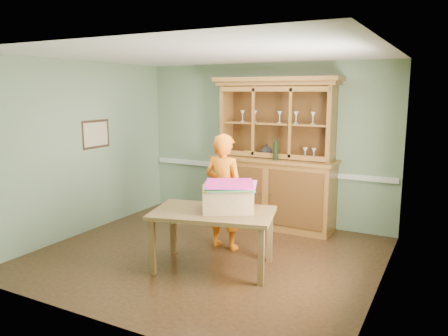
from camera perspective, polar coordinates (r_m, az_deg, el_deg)
The scene contains 14 objects.
floor at distance 6.15m, azimuth -2.27°, elevation -11.34°, with size 4.50×4.50×0.00m, color #432B15.
ceiling at distance 5.74m, azimuth -2.46°, elevation 14.63°, with size 4.50×4.50×0.00m, color white.
wall_back at distance 7.57m, azimuth 5.31°, elevation 3.25°, with size 4.50×4.50×0.00m, color gray.
wall_left at distance 7.18m, azimuth -18.07°, elevation 2.43°, with size 4.00×4.00×0.00m, color gray.
wall_right at distance 5.06m, azimuth 20.22°, elevation -0.72°, with size 4.00×4.00×0.00m, color gray.
wall_front at distance 4.22m, azimuth -16.22°, elevation -2.55°, with size 4.50×4.50×0.00m, color gray.
chair_rail at distance 7.61m, azimuth 5.18°, elevation -0.13°, with size 4.41×0.05×0.08m, color silver.
framed_map at distance 7.36m, azimuth -16.36°, elevation 4.26°, with size 0.03×0.60×0.46m.
window_panel at distance 4.74m, azimuth 19.58°, elevation 0.48°, with size 0.03×0.96×1.36m.
china_hutch at distance 7.28m, azimuth 6.50°, elevation -0.96°, with size 2.09×0.69×2.46m.
dining_table at distance 5.53m, azimuth -1.45°, elevation -6.52°, with size 1.68×1.25×0.75m.
cardboard_box at distance 5.49m, azimuth 0.44°, elevation -4.10°, with size 0.62×0.50×0.29m, color tan.
kite_stack at distance 5.46m, azimuth 0.70°, elevation -2.29°, with size 0.79×0.79×0.06m.
person at distance 6.20m, azimuth 0.01°, elevation -3.10°, with size 0.60×0.40×1.66m, color orange.
Camera 1 is at (2.89, -4.94, 2.24)m, focal length 35.00 mm.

